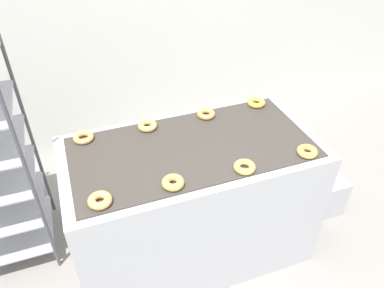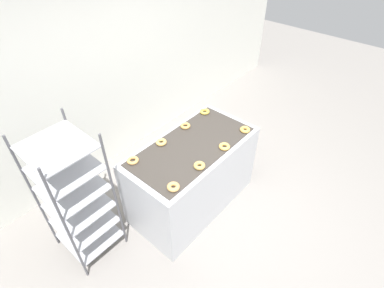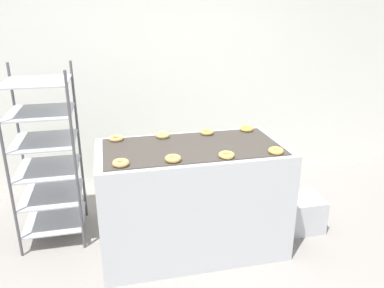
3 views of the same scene
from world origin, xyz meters
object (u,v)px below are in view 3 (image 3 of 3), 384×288
at_px(glaze_bin, 300,213).
at_px(fryer_machine, 192,198).
at_px(baking_rack_cart, 47,155).
at_px(donut_far_midright, 207,132).
at_px(donut_far_left, 116,138).
at_px(donut_far_right, 247,129).
at_px(donut_far_midleft, 163,135).
at_px(donut_near_left, 121,163).
at_px(donut_near_right, 276,151).
at_px(donut_near_midleft, 173,159).
at_px(donut_near_midright, 227,155).

bearing_deg(glaze_bin, fryer_machine, -177.23).
bearing_deg(baking_rack_cart, donut_far_midright, -7.74).
xyz_separation_m(donut_far_left, donut_far_right, (1.18, 0.00, 0.00)).
relative_size(donut_far_left, donut_far_midleft, 1.02).
relative_size(baking_rack_cart, donut_near_left, 12.92).
xyz_separation_m(baking_rack_cart, donut_far_left, (0.61, -0.18, 0.17)).
relative_size(donut_near_right, donut_far_left, 0.96).
bearing_deg(donut_near_midleft, donut_far_left, 124.17).
height_order(fryer_machine, donut_near_right, donut_near_right).
bearing_deg(donut_far_midleft, donut_near_midright, -55.15).
bearing_deg(donut_near_right, donut_near_left, 179.09).
relative_size(donut_near_midleft, donut_near_right, 1.01).
bearing_deg(donut_far_right, donut_near_midright, -123.21).
xyz_separation_m(donut_near_right, donut_far_right, (-0.02, 0.59, -0.00)).
xyz_separation_m(donut_far_midleft, donut_far_midright, (0.40, 0.00, -0.00)).
bearing_deg(donut_near_left, donut_near_midleft, -0.40).
height_order(donut_near_left, donut_far_midright, donut_near_left).
bearing_deg(donut_near_right, fryer_machine, 153.82).
xyz_separation_m(fryer_machine, donut_far_midright, (0.20, 0.28, 0.49)).
bearing_deg(fryer_machine, donut_near_midleft, -126.72).
height_order(fryer_machine, donut_near_midleft, donut_near_midleft).
xyz_separation_m(donut_near_right, donut_far_left, (-1.20, 0.59, -0.00)).
bearing_deg(donut_far_left, donut_near_midright, -36.34).
height_order(donut_near_midleft, donut_far_left, donut_near_midleft).
relative_size(glaze_bin, donut_far_midright, 3.12).
xyz_separation_m(donut_near_left, donut_near_midright, (0.79, -0.02, -0.00)).
xyz_separation_m(glaze_bin, donut_near_midright, (-0.89, -0.35, 0.81)).
distance_m(baking_rack_cart, donut_far_midleft, 1.04).
distance_m(donut_near_right, donut_far_left, 1.33).
bearing_deg(donut_far_midright, baking_rack_cart, 172.26).
xyz_separation_m(donut_far_left, donut_far_midright, (0.80, -0.01, 0.00)).
relative_size(glaze_bin, donut_far_midleft, 3.08).
distance_m(donut_far_midleft, donut_far_midright, 0.40).
relative_size(donut_near_left, donut_near_midleft, 1.01).
height_order(baking_rack_cart, glaze_bin, baking_rack_cart).
bearing_deg(donut_near_right, donut_near_midleft, 178.85).
bearing_deg(donut_near_left, donut_near_right, -0.91).
height_order(baking_rack_cart, donut_near_midright, baking_rack_cart).
height_order(donut_near_midleft, donut_near_midright, donut_near_midleft).
bearing_deg(glaze_bin, donut_near_left, -168.86).
xyz_separation_m(donut_near_left, donut_near_right, (1.19, -0.02, -0.00)).
bearing_deg(donut_far_midleft, donut_far_midright, 0.19).
relative_size(glaze_bin, donut_far_left, 3.02).
relative_size(donut_far_midright, donut_far_right, 0.97).
bearing_deg(fryer_machine, donut_near_left, -154.77).
relative_size(donut_near_midright, donut_far_midleft, 1.00).
bearing_deg(baking_rack_cart, donut_far_midleft, -10.85).
bearing_deg(donut_far_left, fryer_machine, -26.13).
bearing_deg(donut_far_right, baking_rack_cart, 174.38).
bearing_deg(donut_near_midright, donut_far_right, 56.79).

